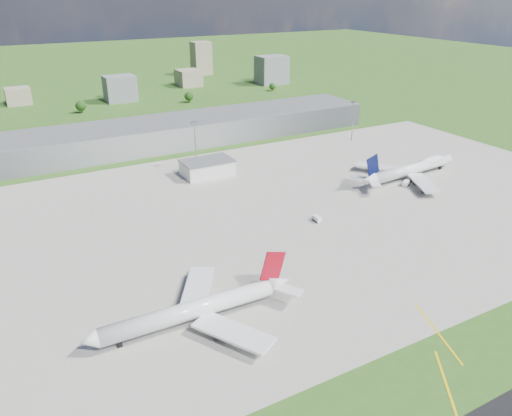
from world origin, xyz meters
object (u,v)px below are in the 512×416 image
airliner_red_twin (198,309)px  airliner_blue_quad (412,169)px  van_white_near (317,219)px  van_white_far (406,184)px  tug_yellow (277,262)px

airliner_red_twin → airliner_blue_quad: airliner_blue_quad is taller
van_white_near → van_white_far: 65.18m
airliner_red_twin → airliner_blue_quad: 159.39m
airliner_red_twin → tug_yellow: (38.39, 17.69, -3.80)m
airliner_blue_quad → van_white_near: (-75.15, -19.79, -3.90)m
airliner_red_twin → van_white_far: (136.29, 53.19, -3.51)m
van_white_near → airliner_red_twin: bearing=120.7°
airliner_red_twin → airliner_blue_quad: bearing=-156.8°
airliner_red_twin → van_white_far: bearing=-157.8°
airliner_red_twin → van_white_far: size_ratio=11.84×
airliner_blue_quad → tug_yellow: size_ratio=15.32×
tug_yellow → van_white_near: van_white_near is taller
airliner_red_twin → van_white_near: bearing=-149.8°
tug_yellow → van_white_far: size_ratio=0.83×
van_white_far → airliner_blue_quad: bearing=6.3°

